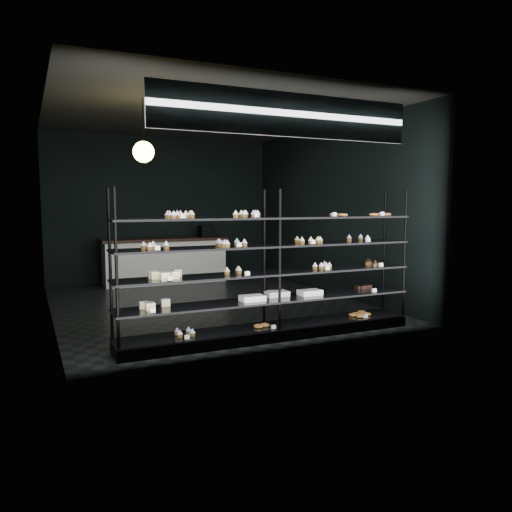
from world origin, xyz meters
name	(u,v)px	position (x,y,z in m)	size (l,w,h in m)	color
room	(206,211)	(0.00, 0.00, 1.60)	(5.01, 6.01, 3.20)	black
display_shelf	(270,290)	(0.02, -2.45, 0.63)	(4.00, 0.50, 1.91)	black
signage	(288,115)	(0.00, -2.93, 2.75)	(3.30, 0.05, 0.50)	#0D1D45
pendant_lamp	(144,152)	(-1.26, -1.02, 2.45)	(0.29, 0.29, 0.88)	black
service_counter	(166,260)	(-0.07, 2.50, 0.50)	(2.70, 0.65, 1.23)	silver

